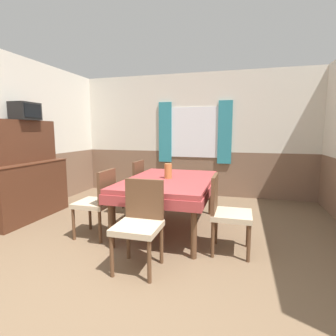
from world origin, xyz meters
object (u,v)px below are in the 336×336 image
at_px(chair_left_near, 98,200).
at_px(chair_left_far, 131,184).
at_px(sideboard, 26,178).
at_px(tv, 25,111).
at_px(chair_right_near, 226,210).
at_px(chair_head_near, 140,221).
at_px(vase, 168,171).
at_px(dining_table, 169,186).

xyz_separation_m(chair_left_near, chair_left_far, (0.00, 1.07, 0.00)).
bearing_deg(chair_left_far, sideboard, 115.99).
bearing_deg(tv, chair_right_near, -7.53).
height_order(chair_left_near, sideboard, sideboard).
bearing_deg(chair_right_near, chair_left_near, -90.00).
distance_m(chair_head_near, vase, 1.19).
height_order(chair_head_near, vase, vase).
height_order(dining_table, sideboard, sideboard).
bearing_deg(chair_head_near, vase, -88.87).
distance_m(chair_left_near, sideboard, 1.53).
relative_size(tv, vase, 1.90).
bearing_deg(chair_left_near, chair_head_near, -125.72).
height_order(chair_right_near, sideboard, sideboard).
distance_m(chair_head_near, chair_left_near, 1.01).
bearing_deg(chair_left_near, chair_right_near, -90.00).
height_order(chair_left_near, tv, tv).
xyz_separation_m(sideboard, vase, (2.28, 0.20, 0.17)).
relative_size(sideboard, tv, 3.92).
bearing_deg(vase, chair_head_near, -88.87).
xyz_separation_m(dining_table, chair_left_near, (-0.82, -0.54, -0.13)).
relative_size(dining_table, chair_right_near, 2.01).
bearing_deg(tv, dining_table, 3.19).
bearing_deg(dining_table, chair_left_far, 146.80).
relative_size(sideboard, vase, 7.44).
xyz_separation_m(chair_left_far, vase, (0.80, -0.52, 0.34)).
distance_m(chair_left_far, sideboard, 1.66).
bearing_deg(chair_head_near, tv, -23.69).
bearing_deg(vase, chair_right_near, -33.31).
relative_size(chair_head_near, vase, 4.27).
distance_m(dining_table, chair_head_near, 1.13).
bearing_deg(chair_right_near, vase, -123.31).
bearing_deg(chair_right_near, sideboard, -96.41).
height_order(chair_head_near, chair_left_far, same).
bearing_deg(tv, chair_left_near, -15.70).
height_order(dining_table, chair_left_far, chair_left_far).
distance_m(chair_left_far, tv, 2.00).
height_order(chair_left_near, chair_left_far, same).
bearing_deg(sideboard, chair_right_near, -6.41).
xyz_separation_m(chair_right_near, tv, (-3.10, 0.41, 1.20)).
relative_size(chair_left_near, vase, 4.27).
xyz_separation_m(chair_right_near, vase, (-0.84, 0.55, 0.34)).
bearing_deg(chair_right_near, chair_left_far, -123.20).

